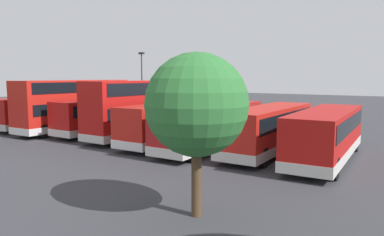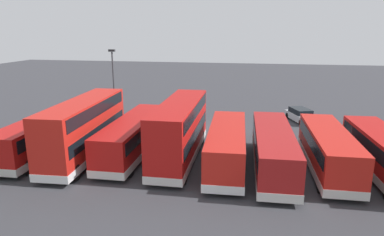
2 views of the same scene
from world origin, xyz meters
The scene contains 13 objects.
ground_plane centered at (0.00, 0.00, 0.00)m, with size 140.00×140.00×0.00m, color #38383D.
bus_single_deck_near_end centered at (-12.74, 9.49, 1.62)m, with size 3.19×10.67×2.95m.
bus_single_deck_second centered at (-9.13, 9.30, 1.62)m, with size 2.83×10.25×2.95m.
bus_single_deck_third centered at (-5.31, 9.81, 1.62)m, with size 2.96×11.37×2.95m.
bus_single_deck_fourth centered at (-2.01, 9.80, 1.62)m, with size 3.00×10.54×2.95m.
bus_double_decker_fifth centered at (1.66, 9.01, 2.45)m, with size 2.73×11.15×4.55m.
bus_single_deck_sixth centered at (5.54, 8.69, 1.62)m, with size 2.72×11.28×2.95m.
bus_double_decker_seventh centered at (9.07, 9.85, 2.45)m, with size 3.18×11.45×4.55m.
bus_single_deck_far_end centered at (12.80, 9.23, 1.62)m, with size 2.90×11.92×2.95m.
car_hatchback_silver centered at (-8.98, -4.43, 0.70)m, with size 3.23×4.71×1.43m.
lamp_post_tall centered at (11.45, -1.70, 4.55)m, with size 0.70×0.30×7.75m.
waste_bin_yellow centered at (7.71, -3.90, 0.47)m, with size 0.60×0.60×0.95m, color #197F33.
tree_leftmost centered at (-11.12, 20.62, 3.90)m, with size 3.56×3.56×5.70m.
Camera 1 is at (-17.86, 30.84, 4.86)m, focal length 33.83 mm.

